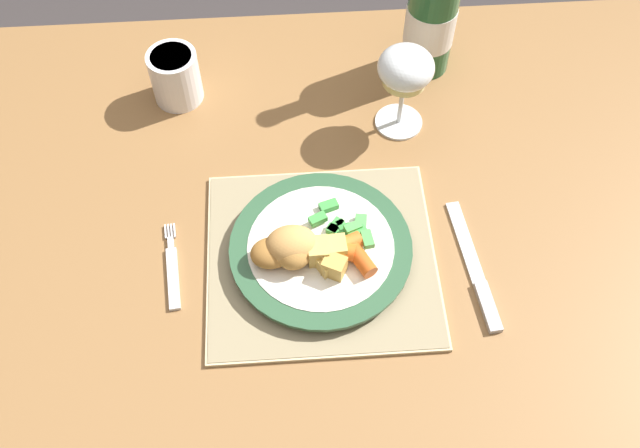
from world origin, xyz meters
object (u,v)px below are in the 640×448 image
at_px(table_knife, 477,276).
at_px(bottle, 432,11).
at_px(dining_table, 285,255).
at_px(wine_glass, 405,72).
at_px(drinking_cup, 175,76).
at_px(fork, 173,272).
at_px(dinner_plate, 321,249).

bearing_deg(table_knife, bottle, 91.63).
bearing_deg(bottle, dining_table, -129.51).
xyz_separation_m(table_knife, wine_glass, (-0.07, 0.27, 0.10)).
distance_m(dining_table, table_knife, 0.29).
xyz_separation_m(bottle, drinking_cup, (-0.39, -0.04, -0.06)).
distance_m(dining_table, drinking_cup, 0.32).
height_order(dining_table, bottle, bottle).
relative_size(table_knife, drinking_cup, 2.39).
bearing_deg(table_knife, fork, 175.22).
height_order(dining_table, drinking_cup, drinking_cup).
distance_m(dining_table, wine_glass, 0.31).
distance_m(bottle, drinking_cup, 0.39).
distance_m(table_knife, wine_glass, 0.30).
bearing_deg(bottle, table_knife, -88.37).
distance_m(fork, drinking_cup, 0.32).
distance_m(wine_glass, drinking_cup, 0.35).
bearing_deg(fork, table_knife, -4.78).
bearing_deg(dining_table, wine_glass, 42.59).
distance_m(fork, table_knife, 0.40).
height_order(dinner_plate, wine_glass, wine_glass).
bearing_deg(dinner_plate, dining_table, 129.45).
relative_size(dinner_plate, wine_glass, 1.69).
height_order(table_knife, wine_glass, wine_glass).
bearing_deg(wine_glass, drinking_cup, 166.84).
xyz_separation_m(fork, bottle, (0.38, 0.36, 0.10)).
height_order(dinner_plate, bottle, bottle).
bearing_deg(dining_table, table_knife, -22.77).
height_order(dining_table, fork, fork).
bearing_deg(dinner_plate, drinking_cup, 123.23).
xyz_separation_m(table_knife, bottle, (-0.01, 0.39, 0.10)).
xyz_separation_m(dining_table, wine_glass, (0.18, 0.17, 0.20)).
xyz_separation_m(dinner_plate, bottle, (0.19, 0.35, 0.09)).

